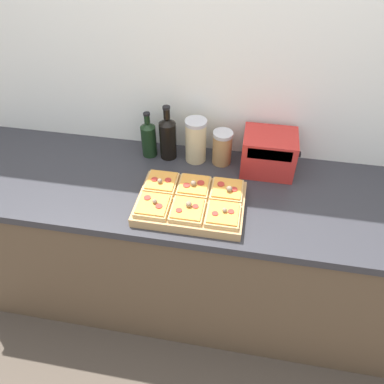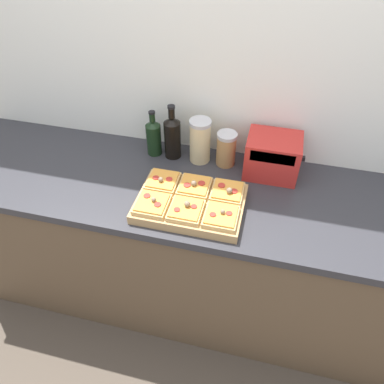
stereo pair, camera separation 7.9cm
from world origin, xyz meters
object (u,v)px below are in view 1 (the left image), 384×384
at_px(cutting_board, 191,204).
at_px(grain_jar_short, 222,148).
at_px(olive_oil_bottle, 149,138).
at_px(grain_jar_tall, 196,141).
at_px(wine_bottle, 168,137).
at_px(toaster_oven, 269,153).

xyz_separation_m(cutting_board, grain_jar_short, (0.09, 0.35, 0.07)).
distance_m(olive_oil_bottle, grain_jar_tall, 0.24).
relative_size(wine_bottle, grain_jar_tall, 1.26).
distance_m(olive_oil_bottle, toaster_oven, 0.60).
distance_m(cutting_board, olive_oil_bottle, 0.45).
distance_m(olive_oil_bottle, wine_bottle, 0.10).
bearing_deg(olive_oil_bottle, grain_jar_tall, -0.00).
xyz_separation_m(olive_oil_bottle, grain_jar_tall, (0.24, -0.00, 0.01)).
distance_m(grain_jar_short, toaster_oven, 0.23).
bearing_deg(grain_jar_tall, cutting_board, -83.77).
height_order(grain_jar_tall, grain_jar_short, grain_jar_tall).
height_order(cutting_board, olive_oil_bottle, olive_oil_bottle).
relative_size(cutting_board, wine_bottle, 1.61).
bearing_deg(toaster_oven, olive_oil_bottle, 178.20).
bearing_deg(olive_oil_bottle, toaster_oven, -1.80).
height_order(cutting_board, wine_bottle, wine_bottle).
relative_size(cutting_board, olive_oil_bottle, 1.91).
distance_m(cutting_board, grain_jar_short, 0.37).
xyz_separation_m(wine_bottle, grain_jar_short, (0.27, -0.00, -0.03)).
height_order(olive_oil_bottle, toaster_oven, olive_oil_bottle).
distance_m(cutting_board, wine_bottle, 0.40).
height_order(wine_bottle, grain_jar_short, wine_bottle).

